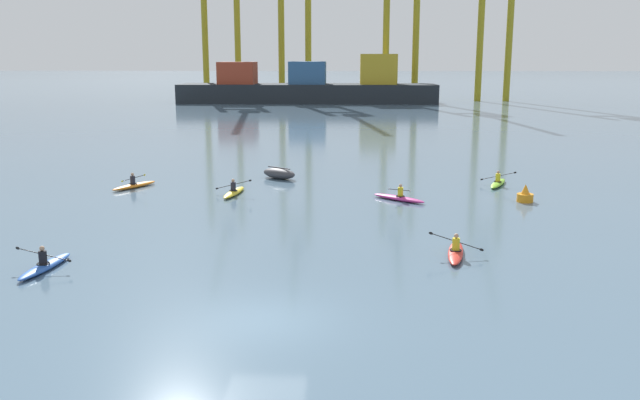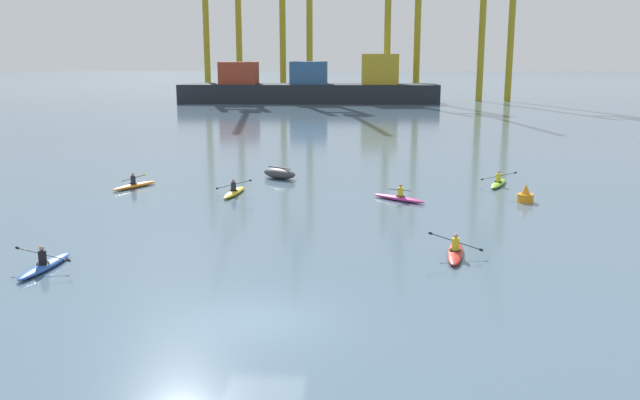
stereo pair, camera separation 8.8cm
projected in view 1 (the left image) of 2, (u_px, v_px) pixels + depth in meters
ground_plane at (264, 320)px, 20.28m from camera, size 800.00×800.00×0.00m
container_barge at (310, 87)px, 118.18m from camera, size 45.45×9.08×8.52m
gantry_crane_west at (219, 2)px, 128.80m from camera, size 7.66×21.00×36.67m
gantry_crane_east_mid at (402, 4)px, 120.60m from camera, size 6.66×16.90×33.75m
capsized_dinghy at (279, 173)px, 43.96m from camera, size 2.75×2.42×0.76m
channel_buoy at (525, 195)px, 36.85m from camera, size 0.90×0.90×1.00m
kayak_lime at (498, 183)px, 41.62m from camera, size 2.06×3.37×0.98m
kayak_red at (456, 252)px, 26.81m from camera, size 2.20×3.45×0.97m
kayak_blue at (45, 265)px, 25.05m from camera, size 2.25×3.45×0.95m
kayak_magenta at (399, 197)px, 37.23m from camera, size 3.02×2.60×0.95m
kayak_orange at (134, 185)px, 40.88m from camera, size 2.21×3.25×0.98m
kayak_yellow at (234, 192)px, 38.83m from camera, size 2.21×3.45×0.96m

